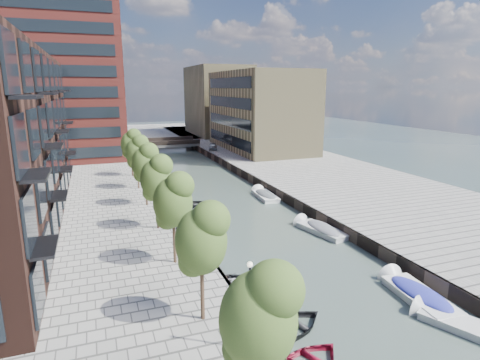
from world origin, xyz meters
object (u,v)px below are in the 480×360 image
tree_0 (258,313)px  tree_6 (131,143)px  sloop_0 (287,331)px  motorboat_3 (414,293)px  tree_1 (201,237)px  tree_4 (145,161)px  tree_3 (156,176)px  tree_2 (173,199)px  motorboat_2 (453,323)px  sloop_3 (261,292)px  sloop_1 (235,290)px  motorboat_1 (319,229)px  motorboat_4 (264,195)px  bridge (164,144)px  tree_5 (137,151)px  sloop_4 (187,207)px  car (213,146)px

tree_0 → tree_6: same height
sloop_0 → motorboat_3: bearing=-102.1°
tree_1 → tree_4: same height
tree_3 → tree_2: bearing=-90.0°
tree_3 → motorboat_2: size_ratio=1.16×
tree_4 → motorboat_3: size_ratio=1.06×
tree_4 → sloop_3: tree_4 is taller
tree_1 → sloop_1: size_ratio=1.15×
tree_3 → motorboat_1: (13.29, -2.91, -5.09)m
tree_4 → motorboat_4: tree_4 is taller
tree_4 → sloop_0: 23.09m
bridge → tree_5: 34.30m
motorboat_3 → tree_6: bearing=109.9°
motorboat_2 → sloop_0: bearing=163.6°
tree_0 → tree_2: size_ratio=1.00×
tree_2 → motorboat_1: (13.29, 4.09, -5.09)m
tree_1 → motorboat_3: size_ratio=1.06×
bridge → sloop_1: 57.34m
tree_1 → motorboat_2: 14.06m
tree_6 → motorboat_1: 27.83m
sloop_3 → motorboat_1: bearing=-23.8°
tree_3 → sloop_1: bearing=-72.9°
tree_6 → tree_1: bearing=-90.0°
tree_5 → tree_6: same height
motorboat_3 → sloop_3: bearing=156.5°
bridge → tree_1: bearing=-97.9°
tree_3 → sloop_1: tree_3 is taller
tree_6 → sloop_4: tree_6 is taller
tree_6 → motorboat_1: size_ratio=1.06×
tree_2 → tree_5: same height
tree_4 → sloop_1: bearing=-79.7°
sloop_0 → tree_2: bearing=11.5°
tree_4 → tree_5: bearing=90.0°
sloop_3 → motorboat_4: bearing=0.0°
tree_0 → motorboat_4: (13.34, 30.00, -5.10)m
tree_3 → car: 41.98m
car → tree_1: bearing=-90.6°
bridge → tree_0: bearing=-97.1°
sloop_3 → tree_3: bearing=46.3°
tree_5 → motorboat_4: bearing=-20.6°
sloop_3 → motorboat_1: size_ratio=0.91×
sloop_4 → sloop_1: bearing=152.9°
tree_5 → motorboat_3: size_ratio=1.06×
tree_0 → motorboat_2: bearing=15.3°
motorboat_1 → motorboat_4: (0.04, 11.91, -0.01)m
tree_1 → tree_4: 21.00m
tree_6 → tree_4: bearing=-90.0°
sloop_3 → car: 50.88m
bridge → sloop_0: size_ratio=2.84×
tree_2 → sloop_4: size_ratio=1.44×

